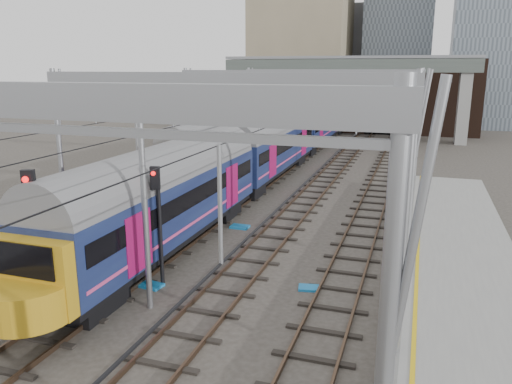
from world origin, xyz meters
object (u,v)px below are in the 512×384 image
(train_second, at_px, (273,124))
(signal_near_left, at_px, (37,233))
(train_main, at_px, (298,131))
(signal_near_centre, at_px, (158,211))

(train_second, distance_m, signal_near_left, 37.88)
(train_main, xyz_separation_m, train_second, (-4.00, 5.83, -0.14))
(train_main, bearing_deg, signal_near_left, -90.47)
(train_main, relative_size, signal_near_centre, 14.19)
(train_second, distance_m, signal_near_centre, 34.03)
(signal_near_left, xyz_separation_m, signal_near_centre, (1.77, 4.11, -0.31))
(signal_near_centre, bearing_deg, train_main, 82.89)
(train_main, relative_size, signal_near_left, 12.65)
(train_main, xyz_separation_m, signal_near_centre, (1.50, -27.74, 0.42))
(train_main, height_order, signal_near_centre, train_main)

